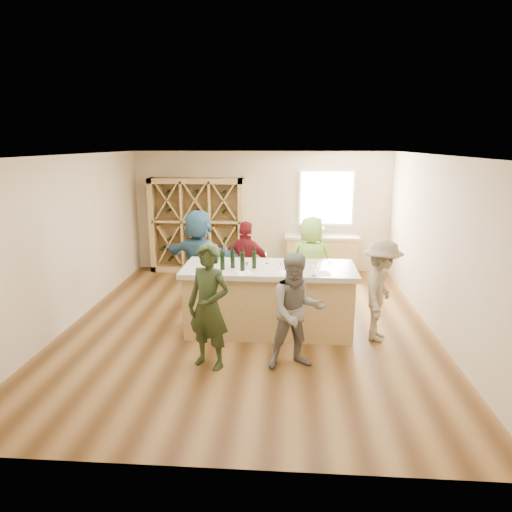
# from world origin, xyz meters

# --- Properties ---
(floor) EXTENTS (6.00, 7.00, 0.10)m
(floor) POSITION_xyz_m (0.00, 0.00, -0.05)
(floor) COLOR brown
(floor) RESTS_ON ground
(ceiling) EXTENTS (6.00, 7.00, 0.10)m
(ceiling) POSITION_xyz_m (0.00, 0.00, 2.85)
(ceiling) COLOR white
(ceiling) RESTS_ON ground
(wall_back) EXTENTS (6.00, 0.10, 2.80)m
(wall_back) POSITION_xyz_m (0.00, 3.55, 1.40)
(wall_back) COLOR beige
(wall_back) RESTS_ON ground
(wall_front) EXTENTS (6.00, 0.10, 2.80)m
(wall_front) POSITION_xyz_m (0.00, -3.55, 1.40)
(wall_front) COLOR beige
(wall_front) RESTS_ON ground
(wall_left) EXTENTS (0.10, 7.00, 2.80)m
(wall_left) POSITION_xyz_m (-3.05, 0.00, 1.40)
(wall_left) COLOR beige
(wall_left) RESTS_ON ground
(wall_right) EXTENTS (0.10, 7.00, 2.80)m
(wall_right) POSITION_xyz_m (3.05, 0.00, 1.40)
(wall_right) COLOR beige
(wall_right) RESTS_ON ground
(window_frame) EXTENTS (1.30, 0.06, 1.30)m
(window_frame) POSITION_xyz_m (1.50, 3.47, 1.75)
(window_frame) COLOR white
(window_frame) RESTS_ON wall_back
(window_pane) EXTENTS (1.18, 0.01, 1.18)m
(window_pane) POSITION_xyz_m (1.50, 3.44, 1.75)
(window_pane) COLOR white
(window_pane) RESTS_ON wall_back
(wine_rack) EXTENTS (2.20, 0.45, 2.20)m
(wine_rack) POSITION_xyz_m (-1.50, 3.27, 1.10)
(wine_rack) COLOR tan
(wine_rack) RESTS_ON floor
(back_counter_base) EXTENTS (1.60, 0.58, 0.86)m
(back_counter_base) POSITION_xyz_m (1.40, 3.20, 0.43)
(back_counter_base) COLOR tan
(back_counter_base) RESTS_ON floor
(back_counter_top) EXTENTS (1.70, 0.62, 0.06)m
(back_counter_top) POSITION_xyz_m (1.40, 3.20, 0.89)
(back_counter_top) COLOR #C0B39D
(back_counter_top) RESTS_ON back_counter_base
(sink) EXTENTS (0.54, 0.54, 0.19)m
(sink) POSITION_xyz_m (1.20, 3.20, 1.01)
(sink) COLOR silver
(sink) RESTS_ON back_counter_top
(faucet) EXTENTS (0.02, 0.02, 0.30)m
(faucet) POSITION_xyz_m (1.20, 3.38, 1.07)
(faucet) COLOR silver
(faucet) RESTS_ON back_counter_top
(tasting_counter_base) EXTENTS (2.60, 1.00, 1.00)m
(tasting_counter_base) POSITION_xyz_m (0.34, -0.20, 0.50)
(tasting_counter_base) COLOR tan
(tasting_counter_base) RESTS_ON floor
(tasting_counter_top) EXTENTS (2.72, 1.12, 0.08)m
(tasting_counter_top) POSITION_xyz_m (0.34, -0.20, 1.04)
(tasting_counter_top) COLOR #C0B39D
(tasting_counter_top) RESTS_ON tasting_counter_base
(wine_bottle_a) EXTENTS (0.08, 0.08, 0.26)m
(wine_bottle_a) POSITION_xyz_m (-0.55, -0.38, 1.21)
(wine_bottle_a) COLOR black
(wine_bottle_a) RESTS_ON tasting_counter_top
(wine_bottle_b) EXTENTS (0.08, 0.08, 0.30)m
(wine_bottle_b) POSITION_xyz_m (-0.38, -0.42, 1.23)
(wine_bottle_b) COLOR black
(wine_bottle_b) RESTS_ON tasting_counter_top
(wine_bottle_c) EXTENTS (0.08, 0.08, 0.28)m
(wine_bottle_c) POSITION_xyz_m (-0.23, -0.31, 1.22)
(wine_bottle_c) COLOR black
(wine_bottle_c) RESTS_ON tasting_counter_top
(wine_bottle_d) EXTENTS (0.09, 0.09, 0.29)m
(wine_bottle_d) POSITION_xyz_m (-0.06, -0.47, 1.22)
(wine_bottle_d) COLOR black
(wine_bottle_d) RESTS_ON tasting_counter_top
(wine_bottle_e) EXTENTS (0.07, 0.07, 0.27)m
(wine_bottle_e) POSITION_xyz_m (0.11, -0.31, 1.21)
(wine_bottle_e) COLOR black
(wine_bottle_e) RESTS_ON tasting_counter_top
(wine_glass_a) EXTENTS (0.08, 0.08, 0.19)m
(wine_glass_a) POSITION_xyz_m (0.02, -0.64, 1.18)
(wine_glass_a) COLOR white
(wine_glass_a) RESTS_ON tasting_counter_top
(wine_glass_b) EXTENTS (0.07, 0.07, 0.16)m
(wine_glass_b) POSITION_xyz_m (0.51, -0.67, 1.16)
(wine_glass_b) COLOR white
(wine_glass_b) RESTS_ON tasting_counter_top
(wine_glass_c) EXTENTS (0.09, 0.09, 0.19)m
(wine_glass_c) POSITION_xyz_m (1.02, -0.67, 1.18)
(wine_glass_c) COLOR white
(wine_glass_c) RESTS_ON tasting_counter_top
(wine_glass_d) EXTENTS (0.08, 0.08, 0.19)m
(wine_glass_d) POSITION_xyz_m (0.83, -0.33, 1.18)
(wine_glass_d) COLOR white
(wine_glass_d) RESTS_ON tasting_counter_top
(wine_glass_e) EXTENTS (0.09, 0.09, 0.19)m
(wine_glass_e) POSITION_xyz_m (1.26, -0.47, 1.18)
(wine_glass_e) COLOR white
(wine_glass_e) RESTS_ON tasting_counter_top
(tasting_menu_a) EXTENTS (0.29, 0.34, 0.00)m
(tasting_menu_a) POSITION_xyz_m (-0.02, -0.57, 1.08)
(tasting_menu_a) COLOR white
(tasting_menu_a) RESTS_ON tasting_counter_top
(tasting_menu_b) EXTENTS (0.26, 0.32, 0.00)m
(tasting_menu_b) POSITION_xyz_m (0.58, -0.57, 1.08)
(tasting_menu_b) COLOR white
(tasting_menu_b) RESTS_ON tasting_counter_top
(tasting_menu_c) EXTENTS (0.23, 0.30, 0.00)m
(tasting_menu_c) POSITION_xyz_m (1.16, -0.53, 1.08)
(tasting_menu_c) COLOR white
(tasting_menu_c) RESTS_ON tasting_counter_top
(person_near_left) EXTENTS (0.76, 0.67, 1.72)m
(person_near_left) POSITION_xyz_m (-0.41, -1.47, 0.86)
(person_near_left) COLOR #263319
(person_near_left) RESTS_ON floor
(person_near_right) EXTENTS (0.86, 0.61, 1.60)m
(person_near_right) POSITION_xyz_m (0.76, -1.41, 0.80)
(person_near_right) COLOR slate
(person_near_right) RESTS_ON floor
(person_server) EXTENTS (0.79, 1.13, 1.59)m
(person_server) POSITION_xyz_m (2.06, -0.41, 0.79)
(person_server) COLOR gray
(person_server) RESTS_ON floor
(person_far_mid) EXTENTS (1.05, 0.70, 1.64)m
(person_far_mid) POSITION_xyz_m (-0.11, 0.74, 0.82)
(person_far_mid) COLOR #590F14
(person_far_mid) RESTS_ON floor
(person_far_right) EXTENTS (0.90, 0.64, 1.72)m
(person_far_right) POSITION_xyz_m (1.05, 0.85, 0.86)
(person_far_right) COLOR #8CC64C
(person_far_right) RESTS_ON floor
(person_far_left) EXTENTS (1.80, 1.22, 1.83)m
(person_far_left) POSITION_xyz_m (-0.99, 0.85, 0.91)
(person_far_left) COLOR #335972
(person_far_left) RESTS_ON floor
(wine_glass_f) EXTENTS (0.07, 0.07, 0.18)m
(wine_glass_f) POSITION_xyz_m (0.29, -0.00, 1.17)
(wine_glass_f) COLOR white
(wine_glass_f) RESTS_ON tasting_counter_top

